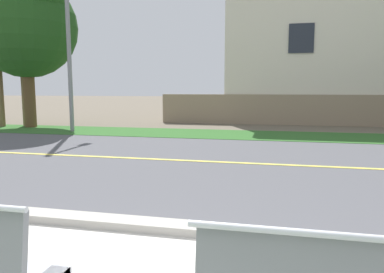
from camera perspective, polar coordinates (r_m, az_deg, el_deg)
The scene contains 9 objects.
ground_plane at distance 9.75m, azimuth 7.38°, elevation -2.39°, with size 140.00×140.00×0.00m, color #665B4C.
curb_edge at distance 4.32m, azimuth 0.18°, elevation -14.33°, with size 44.00×0.30×0.11m, color #ADA89E.
street_asphalt at distance 8.28m, azimuth 6.41°, elevation -4.11°, with size 52.00×8.00×0.01m, color #515156.
road_centre_line at distance 8.28m, azimuth 6.41°, elevation -4.08°, with size 48.00×0.14×0.01m, color #E0CC4C.
far_verge_grass at distance 13.31m, azimuth 8.83°, elevation 0.25°, with size 48.00×2.80×0.02m, color #2D6026.
streetlamp at distance 15.29m, azimuth -18.51°, elevation 16.86°, with size 0.24×2.10×7.48m.
shade_tree_far_left at distance 17.35m, azimuth -24.48°, elevation 16.43°, with size 4.25×4.25×7.01m.
garden_wall at distance 17.47m, azimuth 16.44°, elevation 4.02°, with size 13.00×0.36×1.40m, color gray.
house_across_street at distance 21.10m, azimuth 23.98°, elevation 12.94°, with size 13.53×6.91×7.71m.
Camera 1 is at (0.87, -1.57, 1.66)m, focal length 34.05 mm.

